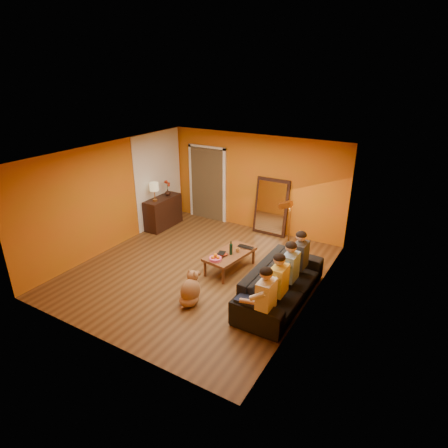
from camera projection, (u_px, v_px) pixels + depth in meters
The scene contains 27 objects.
room_shell at pixel (207, 210), 8.14m from camera, with size 5.00×5.50×2.60m.
white_accent at pixel (159, 179), 10.39m from camera, with size 0.02×1.90×2.58m, color white.
doorway_recess at pixel (210, 183), 10.89m from camera, with size 1.06×0.30×2.10m, color #3F2D19.
door_jamb_left at pixel (191, 181), 11.06m from camera, with size 0.08×0.06×2.20m, color white.
door_jamb_right at pixel (224, 187), 10.53m from camera, with size 0.08×0.06×2.20m, color white.
door_header at pixel (207, 147), 10.38m from camera, with size 1.22×0.06×0.08m, color white.
mirror_frame at pixel (271, 207), 9.89m from camera, with size 0.92×0.06×1.52m, color black.
mirror_glass at pixel (271, 207), 9.86m from camera, with size 0.78×0.02×1.36m, color white.
sideboard at pixel (163, 212), 10.46m from camera, with size 0.44×1.18×0.85m, color black.
table_lamp at pixel (154, 192), 9.96m from camera, with size 0.24×0.24×0.51m, color beige, non-canonical shape.
sofa at pixel (281, 284), 7.15m from camera, with size 0.95×2.42×0.71m, color black.
coffee_table at pixel (230, 261), 8.27m from camera, with size 0.62×1.22×0.42m, color brown, non-canonical shape.
floor_lamp at pixel (289, 233), 8.42m from camera, with size 0.30×0.24×1.44m, color #C9893B, non-canonical shape.
dog at pixel (190, 288), 7.04m from camera, with size 0.36×0.56×0.66m, color #B0834F, non-canonical shape.
person_far_left at pixel (266, 300), 6.19m from camera, with size 0.70×0.44×1.22m, color white, non-canonical shape.
person_mid_left at pixel (279, 285), 6.63m from camera, with size 0.70×0.44×1.22m, color gold, non-canonical shape.
person_mid_right at pixel (290, 271), 7.07m from camera, with size 0.70×0.44×1.22m, color #7E9FC3, non-canonical shape.
person_far_right at pixel (300, 259), 7.51m from camera, with size 0.70×0.44×1.22m, color #2F2F34, non-canonical shape.
fruit_bowl at pixel (215, 257), 7.85m from camera, with size 0.26×0.26×0.16m, color #EA528C, non-canonical shape.
wine_bottle at pixel (231, 248), 8.07m from camera, with size 0.07×0.07×0.31m, color black.
tumbler at pixel (237, 250), 8.21m from camera, with size 0.09×0.09×0.09m, color #B27F3F.
laptop at pixel (245, 248), 8.38m from camera, with size 0.36×0.23×0.03m, color black.
book_lower at pixel (218, 254), 8.11m from camera, with size 0.18×0.24×0.02m, color black.
book_mid at pixel (219, 253), 8.11m from camera, with size 0.17×0.24×0.02m, color #9F2812.
book_upper at pixel (218, 253), 8.09m from camera, with size 0.15×0.21×0.02m, color black.
vase at pixel (168, 192), 10.46m from camera, with size 0.16×0.16×0.17m, color black.
flowers at pixel (167, 183), 10.36m from camera, with size 0.17×0.17×0.45m, color #9F2812, non-canonical shape.
Camera 1 is at (4.17, -6.01, 4.19)m, focal length 30.00 mm.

